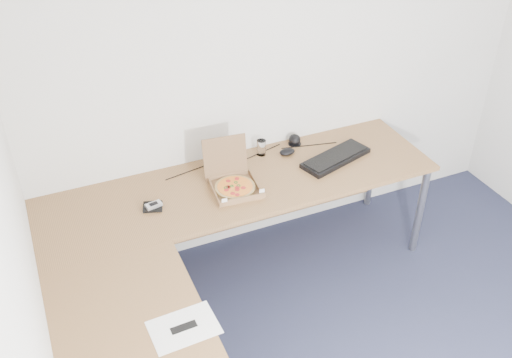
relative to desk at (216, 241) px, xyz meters
name	(u,v)px	position (x,y,z in m)	size (l,w,h in m)	color
room_shell	(477,230)	(0.82, -0.97, 0.55)	(3.50, 3.50, 2.50)	silver
desk	(216,241)	(0.00, 0.00, 0.00)	(2.50, 2.20, 0.73)	olive
pizza_box	(234,184)	(0.26, 0.38, 0.06)	(0.27, 0.32, 0.28)	brown
drinking_glass	(261,147)	(0.57, 0.68, 0.08)	(0.06, 0.06, 0.11)	silver
keyboard	(336,158)	(0.99, 0.42, 0.04)	(0.49, 0.18, 0.03)	black
mouse	(287,152)	(0.73, 0.61, 0.05)	(0.11, 0.07, 0.04)	black
wallet	(153,207)	(-0.25, 0.39, 0.04)	(0.11, 0.09, 0.02)	black
phone	(154,205)	(-0.24, 0.38, 0.06)	(0.09, 0.05, 0.02)	#B2B5BA
paper_sheet	(184,327)	(-0.35, -0.54, 0.03)	(0.31, 0.22, 0.00)	white
dome_speaker	(295,139)	(0.84, 0.71, 0.07)	(0.09, 0.09, 0.08)	black
cable_bundle	(249,158)	(0.48, 0.66, 0.03)	(0.58, 0.04, 0.01)	black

